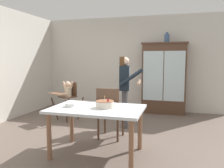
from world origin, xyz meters
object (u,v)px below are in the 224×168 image
Objects in this scene: china_cabinet at (164,78)px; dining_table at (97,114)px; adult_person at (125,83)px; dining_chair_far_side at (109,110)px; high_chair_with_toddler at (68,93)px; birthday_cake at (105,104)px; serving_bowl at (71,105)px; ceramic_vase at (167,38)px.

china_cabinet is 1.36× the size of dining_table.
adult_person is at bearing -114.81° from china_cabinet.
adult_person is 1.59× the size of dining_chair_far_side.
high_chair_with_toddler is 0.99× the size of dining_chair_far_side.
high_chair_with_toddler reaches higher than birthday_cake.
birthday_cake reaches higher than serving_bowl.
dining_table is at bearing -105.11° from china_cabinet.
serving_bowl is at bearing -172.80° from birthday_cake.
adult_person is at bearing 15.91° from high_chair_with_toddler.
dining_chair_far_side is (-0.01, 0.68, -0.09)m from dining_table.
birthday_cake is 0.29× the size of dining_chair_far_side.
ceramic_vase reaches higher than dining_chair_far_side.
high_chair_with_toddler is 5.28× the size of serving_bowl.
serving_bowl is 0.19× the size of dining_chair_far_side.
high_chair_with_toddler is 3.39× the size of birthday_cake.
dining_table is at bearing -27.76° from high_chair_with_toddler.
dining_table is at bearing 91.74° from dining_chair_far_side.
birthday_cake is (0.12, 0.03, 0.15)m from dining_table.
china_cabinet is at bearing 68.12° from serving_bowl.
ceramic_vase is 0.28× the size of dining_chair_far_side.
china_cabinet is 2.00× the size of dining_chair_far_side.
china_cabinet is 7.12× the size of ceramic_vase.
ceramic_vase is 0.18× the size of adult_person.
adult_person reaches higher than serving_bowl.
birthday_cake is at bearing 102.21° from dining_chair_far_side.
birthday_cake is at bearing -24.93° from high_chair_with_toddler.
adult_person reaches higher than birthday_cake.
birthday_cake is (-0.71, -3.05, -0.17)m from china_cabinet.
dining_table is (-0.10, -1.50, -0.33)m from adult_person.
dining_chair_far_side reaches higher than dining_table.
dining_chair_far_side reaches higher than serving_bowl.
ceramic_vase reaches higher than china_cabinet.
china_cabinet is at bearing 74.89° from dining_table.
adult_person is 1.49m from birthday_cake.
high_chair_with_toddler is 1.98m from serving_bowl.
serving_bowl is at bearing -112.68° from ceramic_vase.
serving_bowl is (-1.30, -3.12, -1.27)m from ceramic_vase.
ceramic_vase is 0.96× the size of birthday_cake.
dining_table is at bearing 5.71° from serving_bowl.
adult_person is 5.47× the size of birthday_cake.
ceramic_vase reaches higher than serving_bowl.
adult_person is at bearing 86.07° from dining_table.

